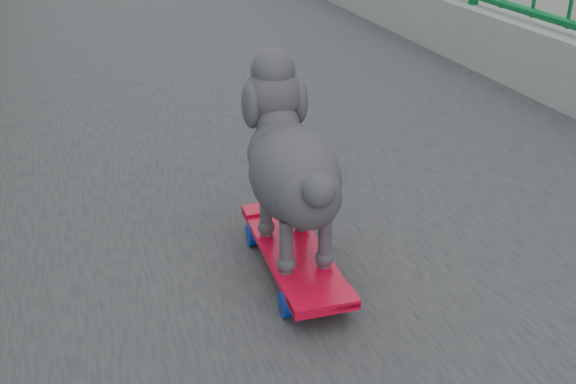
# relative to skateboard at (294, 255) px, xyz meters

# --- Properties ---
(footbridge) EXTENTS (3.00, 24.00, 7.00)m
(footbridge) POSITION_rel_skateboard_xyz_m (0.24, 1.77, -1.84)
(footbridge) COLOR #2D2D2F
(footbridge) RESTS_ON ground
(railing) EXTENTS (3.00, 24.00, 1.42)m
(railing) POSITION_rel_skateboard_xyz_m (0.24, 1.77, 0.16)
(railing) COLOR gray
(railing) RESTS_ON footbridge
(skateboard) EXTENTS (0.19, 0.56, 0.07)m
(skateboard) POSITION_rel_skateboard_xyz_m (0.00, 0.00, 0.00)
(skateboard) COLOR red
(skateboard) RESTS_ON footbridge
(poodle) EXTENTS (0.24, 0.54, 0.45)m
(poodle) POSITION_rel_skateboard_xyz_m (0.00, 0.03, 0.26)
(poodle) COLOR #27252A
(poodle) RESTS_ON skateboard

